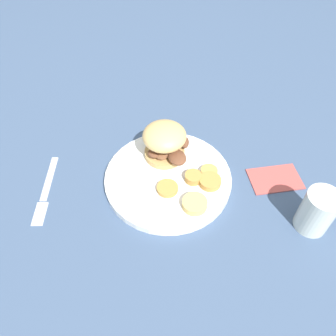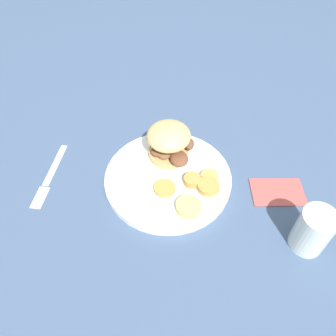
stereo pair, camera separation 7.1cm
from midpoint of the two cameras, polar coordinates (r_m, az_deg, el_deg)
ground_plane at (r=0.75m, az=2.73°, el=-2.40°), size 4.00×4.00×0.00m
dinner_plate at (r=0.74m, az=2.76°, el=-1.87°), size 0.28×0.28×0.02m
sandwich at (r=0.74m, az=3.01°, el=4.54°), size 0.13×0.11×0.09m
potato_round_0 at (r=0.73m, az=10.01°, el=-1.62°), size 0.04×0.04×0.01m
potato_round_1 at (r=0.72m, az=7.09°, el=-2.28°), size 0.04×0.04×0.02m
potato_round_2 at (r=0.71m, az=9.91°, el=-3.33°), size 0.05×0.05×0.01m
potato_round_3 at (r=0.68m, az=6.62°, el=-6.90°), size 0.05×0.05×0.02m
potato_round_4 at (r=0.70m, az=2.30°, el=-3.67°), size 0.05×0.05×0.01m
fork at (r=0.79m, az=-17.45°, el=-1.32°), size 0.18×0.07×0.00m
drinking_glass at (r=0.69m, az=26.70°, el=-9.93°), size 0.07×0.07×0.10m
napkin at (r=0.78m, az=21.11°, el=-4.00°), size 0.09×0.13×0.01m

